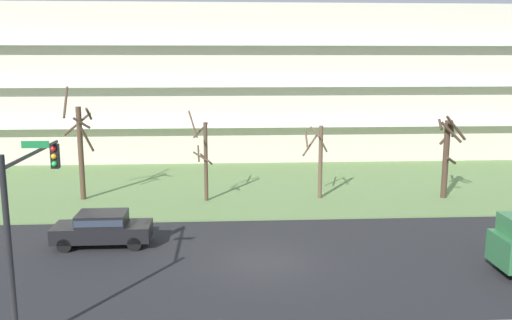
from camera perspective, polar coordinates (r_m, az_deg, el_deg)
name	(u,v)px	position (r m, az deg, el deg)	size (l,w,h in m)	color
ground	(263,262)	(23.64, 0.78, -10.55)	(160.00, 160.00, 0.00)	#232326
grass_lawn_strip	(248,186)	(37.02, -0.80, -2.70)	(80.00, 16.00, 0.08)	#66844C
apartment_building	(241,82)	(50.91, -1.60, 8.16)	(50.54, 14.62, 12.83)	beige
tree_far_left	(80,146)	(34.39, -17.83, 1.39)	(1.92, 1.93, 6.87)	#4C3828
tree_left	(204,158)	(32.63, -5.40, 0.22)	(1.46, 1.79, 5.47)	#4C3828
tree_center	(319,158)	(33.38, 6.55, 0.17)	(1.56, 1.99, 4.54)	brown
tree_right	(447,154)	(35.07, 19.26, 0.61)	(1.67, 1.55, 5.24)	#423023
sedan_black_near_left	(102,227)	(26.27, -15.70, -6.77)	(4.42, 1.84, 1.57)	black
traffic_signal_mast	(29,202)	(18.84, -22.61, -4.04)	(0.90, 5.21, 5.86)	black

